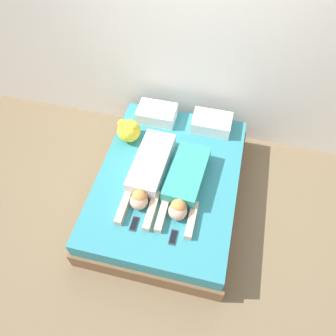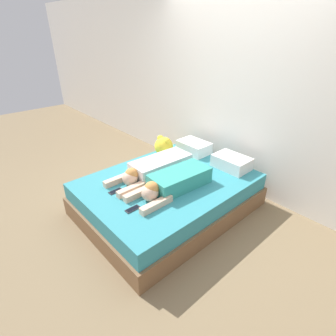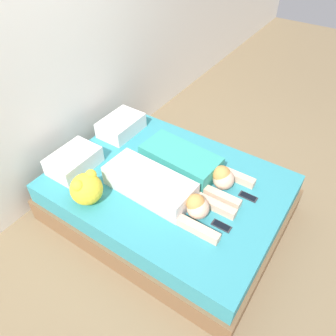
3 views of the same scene
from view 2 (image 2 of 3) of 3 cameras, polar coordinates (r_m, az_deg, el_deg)
The scene contains 10 objects.
ground_plane at distance 3.37m, azimuth 0.00°, elevation -8.78°, with size 12.00×12.00×0.00m, color #7F6B4C.
wall_back at distance 3.65m, azimuth 14.25°, elevation 15.84°, with size 12.00×0.06×2.60m.
bed at distance 3.25m, azimuth 0.00°, elevation -5.78°, with size 1.52×2.02×0.43m.
pillow_head_left at distance 3.81m, azimuth 5.66°, elevation 4.58°, with size 0.45×0.31×0.16m.
pillow_head_right at distance 3.44m, azimuth 13.67°, elevation 1.22°, with size 0.45×0.31×0.16m.
person_left at distance 3.19m, azimuth -2.96°, elevation -0.00°, with size 0.36×1.11×0.20m.
person_right at distance 2.90m, azimuth 1.16°, elevation -3.01°, with size 0.39×1.02×0.21m.
cell_phone_left at distance 2.95m, azimuth -11.35°, elevation -4.98°, with size 0.06×0.15×0.01m.
cell_phone_right at distance 2.66m, azimuth -7.70°, elevation -8.85°, with size 0.06×0.15×0.01m.
plush_toy at distance 3.68m, azimuth -0.94°, elevation 4.87°, with size 0.26×0.26×0.28m.
Camera 2 is at (2.01, -1.80, 2.02)m, focal length 28.00 mm.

